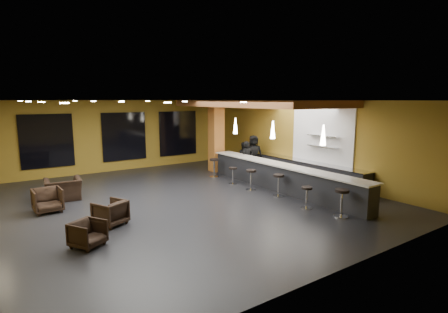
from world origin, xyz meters
TOP-DOWN VIEW (x-y plane):
  - floor at (0.00, 0.00)m, footprint 12.00×13.00m
  - ceiling at (0.00, 0.00)m, footprint 12.00×13.00m
  - wall_back at (0.00, 6.55)m, footprint 12.00×0.10m
  - wall_front at (0.00, -6.55)m, footprint 12.00×0.10m
  - wall_right at (6.05, 0.00)m, footprint 0.10×13.00m
  - wood_soffit at (4.00, 1.00)m, footprint 3.60×8.00m
  - window_left at (-3.50, 6.44)m, footprint 2.20×0.06m
  - window_center at (0.00, 6.44)m, footprint 2.20×0.06m
  - window_right at (3.00, 6.44)m, footprint 2.20×0.06m
  - tile_backsplash at (5.96, -1.00)m, footprint 0.06×3.20m
  - bar_counter at (3.65, -1.00)m, footprint 0.60×8.00m
  - bar_top at (3.65, -1.00)m, footprint 0.78×8.10m
  - prep_counter at (5.65, -0.50)m, footprint 0.70×6.00m
  - prep_top at (5.65, -0.50)m, footprint 0.72×6.00m
  - wall_shelf_lower at (5.82, -1.20)m, footprint 0.30×1.50m
  - wall_shelf_upper at (5.82, -1.20)m, footprint 0.30×1.50m
  - column at (3.65, 3.60)m, footprint 0.60×0.60m
  - pendant_0 at (3.65, -3.00)m, footprint 0.20×0.20m
  - pendant_1 at (3.65, -0.50)m, footprint 0.20×0.20m
  - pendant_2 at (3.65, 2.00)m, footprint 0.20×0.20m
  - staff_a at (4.15, 1.74)m, footprint 0.61×0.41m
  - staff_b at (4.56, 2.48)m, footprint 0.82×0.69m
  - staff_c at (4.95, 2.27)m, footprint 1.05×0.89m
  - armchair_a at (-3.89, -2.27)m, footprint 0.95×0.96m
  - armchair_b at (-2.99, -1.08)m, footprint 1.03×1.04m
  - armchair_c at (-4.29, 1.18)m, footprint 0.86×0.88m
  - armchair_d at (-3.63, 2.38)m, footprint 1.28×1.14m
  - bar_stool_0 at (2.99, -4.36)m, footprint 0.44×0.44m
  - bar_stool_1 at (2.75, -3.18)m, footprint 0.37×0.37m
  - bar_stool_2 at (3.00, -1.59)m, footprint 0.42×0.42m
  - bar_stool_3 at (2.73, -0.31)m, footprint 0.41×0.41m
  - bar_stool_4 at (2.73, 0.90)m, footprint 0.36×0.36m
  - bar_stool_5 at (2.79, 2.45)m, footprint 0.43×0.43m

SIDE VIEW (x-z plane):
  - floor at x=0.00m, z-range -0.10..0.00m
  - armchair_a at x=-3.89m, z-range 0.00..0.64m
  - armchair_b at x=-2.99m, z-range 0.00..0.71m
  - armchair_d at x=-3.63m, z-range 0.00..0.77m
  - armchair_c at x=-4.29m, z-range 0.00..0.77m
  - prep_counter at x=5.65m, z-range 0.00..0.86m
  - bar_stool_4 at x=2.73m, z-range 0.10..0.81m
  - bar_stool_1 at x=2.75m, z-range 0.10..0.83m
  - bar_counter at x=3.65m, z-range 0.00..1.00m
  - bar_stool_3 at x=2.73m, z-range 0.11..0.93m
  - bar_stool_2 at x=3.00m, z-range 0.12..0.94m
  - bar_stool_5 at x=2.79m, z-range 0.12..0.98m
  - bar_stool_0 at x=2.99m, z-range 0.12..0.99m
  - staff_b at x=4.56m, z-range 0.00..1.49m
  - staff_a at x=4.15m, z-range 0.00..1.64m
  - prep_top at x=5.65m, z-range 0.87..0.90m
  - staff_c at x=4.95m, z-range 0.00..1.83m
  - bar_top at x=3.65m, z-range 1.00..1.05m
  - wall_shelf_lower at x=5.82m, z-range 1.59..1.61m
  - window_left at x=-3.50m, z-range 0.50..2.90m
  - window_center at x=0.00m, z-range 0.50..2.90m
  - window_right at x=3.00m, z-range 0.50..2.90m
  - wall_back at x=0.00m, z-range 0.00..3.50m
  - wall_front at x=0.00m, z-range 0.00..3.50m
  - wall_right at x=6.05m, z-range 0.00..3.50m
  - column at x=3.65m, z-range 0.00..3.50m
  - tile_backsplash at x=5.96m, z-range 0.80..3.20m
  - wall_shelf_upper at x=5.82m, z-range 2.03..2.06m
  - pendant_0 at x=3.65m, z-range 2.00..2.70m
  - pendant_1 at x=3.65m, z-range 2.00..2.70m
  - pendant_2 at x=3.65m, z-range 2.00..2.70m
  - wood_soffit at x=4.00m, z-range 3.22..3.50m
  - ceiling at x=0.00m, z-range 3.50..3.60m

